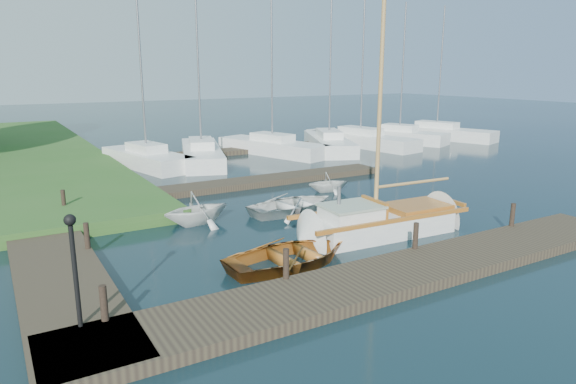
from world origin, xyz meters
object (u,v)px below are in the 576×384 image
mooring_post_0 (104,303)px  marina_boat_0 (147,157)px  mooring_post_5 (64,200)px  tender_b (197,206)px  marina_boat_4 (329,142)px  marina_boat_7 (437,132)px  mooring_post_3 (512,215)px  marina_boat_5 (360,138)px  marina_boat_6 (400,135)px  mooring_post_1 (286,264)px  marina_boat_3 (272,146)px  tender_c (293,202)px  marina_boat_1 (202,153)px  mooring_post_4 (87,236)px  lamp_post (73,255)px  sailboat (384,224)px  dinghy (291,252)px  tender_d (329,181)px  mooring_post_2 (416,236)px

mooring_post_0 → marina_boat_0: size_ratio=0.08×
mooring_post_5 → tender_b: size_ratio=0.32×
marina_boat_4 → marina_boat_7: 11.21m
mooring_post_3 → marina_boat_5: (8.70, 19.36, -0.13)m
marina_boat_0 → marina_boat_5: 16.04m
mooring_post_5 → marina_boat_7: size_ratio=0.08×
mooring_post_5 → marina_boat_6: 27.30m
mooring_post_0 → mooring_post_1: size_ratio=1.00×
mooring_post_1 → marina_boat_3: size_ratio=0.07×
mooring_post_5 → tender_c: (7.99, -3.71, -0.31)m
marina_boat_1 → marina_boat_6: marina_boat_6 is taller
marina_boat_4 → marina_boat_7: bearing=-63.7°
mooring_post_4 → lamp_post: (-1.00, -5.00, 1.17)m
sailboat → dinghy: (-4.30, -0.94, 0.07)m
mooring_post_1 → marina_boat_6: marina_boat_6 is taller
mooring_post_5 → mooring_post_3: bearing=-37.6°
mooring_post_4 → marina_boat_0: (5.66, 13.99, -0.13)m
mooring_post_0 → marina_boat_3: marina_boat_3 is taller
dinghy → marina_boat_7: (24.89, 18.23, 0.15)m
tender_b → mooring_post_1: bearing=171.9°
lamp_post → tender_c: bearing=35.0°
mooring_post_0 → mooring_post_1: 4.50m
tender_d → dinghy: bearing=150.7°
mooring_post_4 → marina_boat_5: bearing=33.5°
dinghy → tender_b: bearing=6.3°
lamp_post → tender_d: (12.24, 8.48, -1.36)m
tender_b → marina_boat_4: (14.56, 12.39, -0.10)m
marina_boat_6 → marina_boat_1: bearing=67.6°
mooring_post_2 → lamp_post: lamp_post is taller
marina_boat_3 → marina_boat_7: size_ratio=1.18×
mooring_post_1 → marina_boat_4: size_ratio=0.07×
mooring_post_1 → marina_boat_0: marina_boat_0 is taller
tender_c → tender_d: bearing=-61.5°
marina_boat_4 → mooring_post_3: bearing=-173.0°
mooring_post_4 → tender_d: bearing=17.2°
mooring_post_5 → tender_d: 11.34m
mooring_post_1 → marina_boat_1: 19.75m
marina_boat_4 → tender_d: bearing=168.5°
tender_b → marina_boat_3: 16.28m
marina_boat_3 → marina_boat_4: (4.40, -0.33, -0.01)m
lamp_post → marina_boat_0: size_ratio=0.24×
marina_boat_1 → marina_boat_6: 16.54m
mooring_post_1 → marina_boat_7: bearing=37.2°
marina_boat_3 → marina_boat_6: 11.37m
tender_b → marina_boat_6: size_ratio=0.24×
marina_boat_7 → tender_c: bearing=102.0°
tender_c → lamp_post: bearing=119.5°
sailboat → mooring_post_0: bearing=-163.3°
marina_boat_6 → marina_boat_0: bearing=67.7°
tender_c → mooring_post_2: bearing=179.1°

